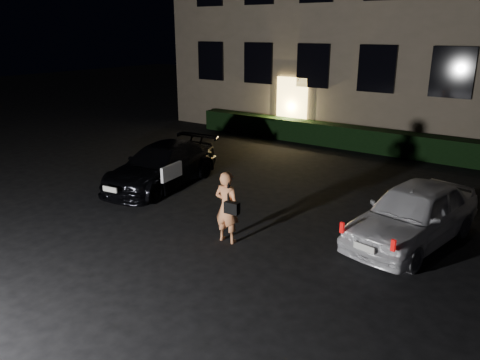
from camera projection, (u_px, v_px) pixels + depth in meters
The scene contains 5 objects.
ground at pixel (177, 254), 9.56m from camera, with size 80.00×80.00×0.00m, color black.
hedge at pixel (367, 140), 17.59m from camera, with size 15.00×0.70×0.85m, color black.
sedan at pixel (162, 166), 13.59m from camera, with size 2.22×4.36×1.21m.
hatch at pixel (413, 214), 9.91m from camera, with size 2.25×4.05×1.30m.
man at pixel (227, 207), 9.89m from camera, with size 0.66×0.41×1.58m.
Camera 1 is at (6.04, -6.31, 4.37)m, focal length 35.00 mm.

